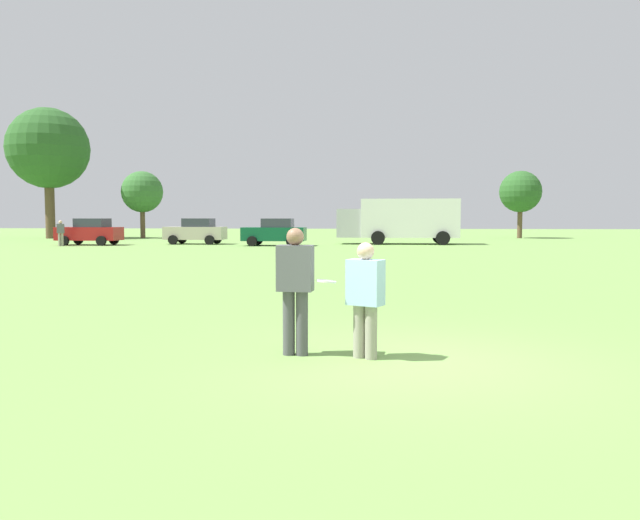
{
  "coord_description": "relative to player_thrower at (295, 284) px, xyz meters",
  "views": [
    {
      "loc": [
        -0.5,
        -8.1,
        1.9
      ],
      "look_at": [
        -1.34,
        1.57,
        1.23
      ],
      "focal_mm": 34.87,
      "sensor_mm": 36.0,
      "label": 1
    }
  ],
  "objects": [
    {
      "name": "ground_plane",
      "position": [
        1.57,
        -0.31,
        -0.99
      ],
      "size": [
        189.35,
        189.35,
        0.0
      ],
      "primitive_type": "plane",
      "color": "#6B9347"
    },
    {
      "name": "player_thrower",
      "position": [
        0.0,
        0.0,
        0.0
      ],
      "size": [
        0.5,
        0.32,
        1.76
      ],
      "color": "#4C4C51",
      "rests_on": "ground"
    },
    {
      "name": "player_defender",
      "position": [
        0.96,
        -0.12,
        -0.12
      ],
      "size": [
        0.54,
        0.45,
        1.57
      ],
      "color": "gray",
      "rests_on": "ground"
    },
    {
      "name": "frisbee",
      "position": [
        0.44,
        -0.09,
        0.05
      ],
      "size": [
        0.27,
        0.27,
        0.06
      ],
      "color": "white"
    },
    {
      "name": "traffic_cone",
      "position": [
        0.8,
        6.8,
        -0.76
      ],
      "size": [
        0.32,
        0.32,
        0.48
      ],
      "color": "#D8590C",
      "rests_on": "ground"
    },
    {
      "name": "parked_car_near_left",
      "position": [
        -18.29,
        32.57,
        -0.07
      ],
      "size": [
        4.22,
        2.25,
        1.82
      ],
      "color": "maroon",
      "rests_on": "ground"
    },
    {
      "name": "parked_car_mid_left",
      "position": [
        -11.49,
        34.69,
        -0.07
      ],
      "size": [
        4.22,
        2.25,
        1.82
      ],
      "color": "#B7AD99",
      "rests_on": "ground"
    },
    {
      "name": "parked_car_center",
      "position": [
        -5.52,
        32.72,
        -0.07
      ],
      "size": [
        4.22,
        2.25,
        1.82
      ],
      "color": "#0C4C2D",
      "rests_on": "ground"
    },
    {
      "name": "box_truck",
      "position": [
        2.97,
        35.96,
        0.76
      ],
      "size": [
        8.53,
        3.08,
        3.18
      ],
      "color": "white",
      "rests_on": "ground"
    },
    {
      "name": "bystander_sideline_watcher",
      "position": [
        -19.49,
        30.86,
        -0.04
      ],
      "size": [
        0.53,
        0.44,
        1.69
      ],
      "color": "gray",
      "rests_on": "ground"
    },
    {
      "name": "tree_west_oak",
      "position": [
        -27.92,
        45.18,
        7.01
      ],
      "size": [
        7.16,
        7.16,
        11.63
      ],
      "color": "brown",
      "rests_on": "ground"
    },
    {
      "name": "tree_west_maple",
      "position": [
        -19.96,
        46.72,
        3.19
      ],
      "size": [
        3.75,
        3.75,
        6.09
      ],
      "color": "brown",
      "rests_on": "ground"
    },
    {
      "name": "tree_center_elm",
      "position": [
        14.34,
        49.58,
        3.21
      ],
      "size": [
        3.76,
        3.76,
        6.11
      ],
      "color": "brown",
      "rests_on": "ground"
    }
  ]
}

